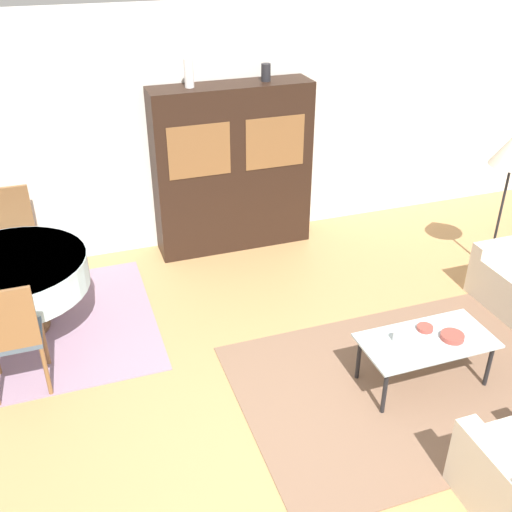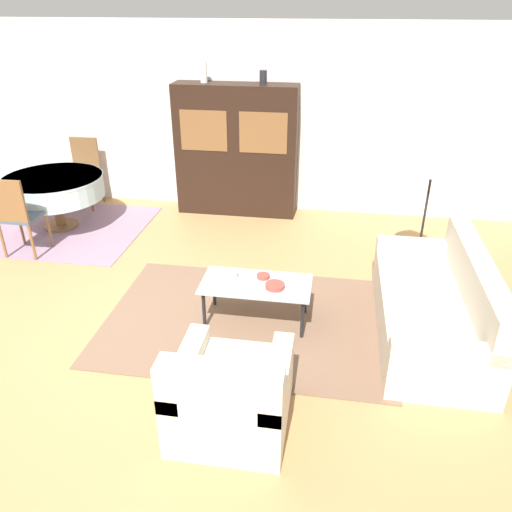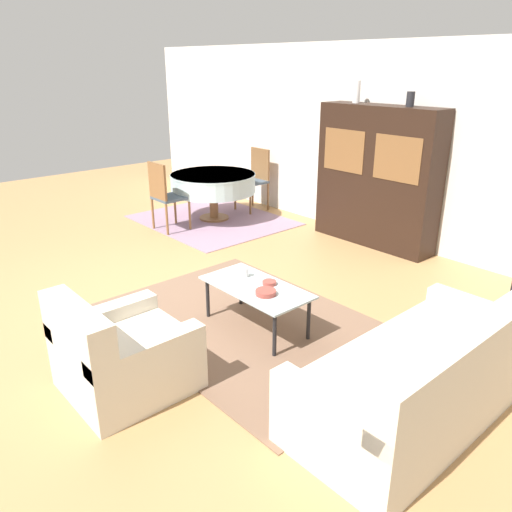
# 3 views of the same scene
# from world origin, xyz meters

# --- Properties ---
(ground_plane) EXTENTS (14.00, 14.00, 0.00)m
(ground_plane) POSITION_xyz_m (0.00, 0.00, 0.00)
(ground_plane) COLOR tan
(wall_back) EXTENTS (10.00, 0.06, 2.70)m
(wall_back) POSITION_xyz_m (0.00, 3.63, 1.35)
(wall_back) COLOR silver
(wall_back) RESTS_ON ground_plane
(area_rug) EXTENTS (2.90, 2.01, 0.01)m
(area_rug) POSITION_xyz_m (1.27, 0.48, 0.01)
(area_rug) COLOR brown
(area_rug) RESTS_ON ground_plane
(dining_rug) EXTENTS (2.34, 1.96, 0.01)m
(dining_rug) POSITION_xyz_m (-1.77, 2.30, 0.01)
(dining_rug) COLOR gray
(dining_rug) RESTS_ON ground_plane
(couch) EXTENTS (0.94, 2.05, 0.85)m
(couch) POSITION_xyz_m (3.10, 0.55, 0.30)
(couch) COLOR beige
(couch) RESTS_ON ground_plane
(armchair) EXTENTS (0.86, 0.91, 0.82)m
(armchair) POSITION_xyz_m (1.39, -0.93, 0.30)
(armchair) COLOR beige
(armchair) RESTS_ON ground_plane
(coffee_table) EXTENTS (1.09, 0.55, 0.44)m
(coffee_table) POSITION_xyz_m (1.35, 0.49, 0.40)
(coffee_table) COLOR black
(coffee_table) RESTS_ON area_rug
(display_cabinet) EXTENTS (1.77, 0.44, 1.90)m
(display_cabinet) POSITION_xyz_m (0.60, 3.37, 0.95)
(display_cabinet) COLOR black
(display_cabinet) RESTS_ON ground_plane
(dining_table) EXTENTS (1.36, 1.36, 0.74)m
(dining_table) POSITION_xyz_m (-1.81, 2.37, 0.60)
(dining_table) COLOR brown
(dining_table) RESTS_ON dining_rug
(dining_chair_near) EXTENTS (0.44, 0.44, 1.04)m
(dining_chair_near) POSITION_xyz_m (-1.81, 1.46, 0.60)
(dining_chair_near) COLOR brown
(dining_chair_near) RESTS_ON dining_rug
(dining_chair_far) EXTENTS (0.44, 0.44, 1.04)m
(dining_chair_far) POSITION_xyz_m (-1.81, 3.27, 0.60)
(dining_chair_far) COLOR brown
(dining_chair_far) RESTS_ON dining_rug
(floor_lamp) EXTENTS (0.46, 0.46, 1.58)m
(floor_lamp) POSITION_xyz_m (3.11, 1.86, 1.36)
(floor_lamp) COLOR black
(floor_lamp) RESTS_ON ground_plane
(cup) EXTENTS (0.08, 0.08, 0.10)m
(cup) POSITION_xyz_m (1.11, 0.56, 0.49)
(cup) COLOR white
(cup) RESTS_ON coffee_table
(bowl) EXTENTS (0.19, 0.19, 0.04)m
(bowl) POSITION_xyz_m (1.55, 0.43, 0.47)
(bowl) COLOR #9E4238
(bowl) RESTS_ON coffee_table
(bowl_small) EXTENTS (0.13, 0.13, 0.04)m
(bowl_small) POSITION_xyz_m (1.41, 0.61, 0.46)
(bowl_small) COLOR #9E4238
(bowl_small) RESTS_ON coffee_table
(vase_tall) EXTENTS (0.10, 0.10, 0.29)m
(vase_tall) POSITION_xyz_m (0.16, 3.37, 2.04)
(vase_tall) COLOR white
(vase_tall) RESTS_ON display_cabinet
(vase_short) EXTENTS (0.10, 0.10, 0.18)m
(vase_short) POSITION_xyz_m (0.99, 3.37, 1.99)
(vase_short) COLOR #232328
(vase_short) RESTS_ON display_cabinet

